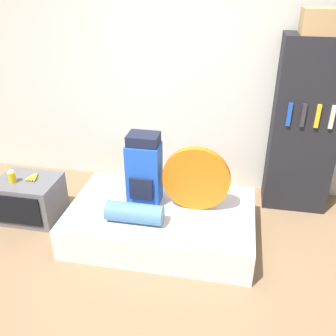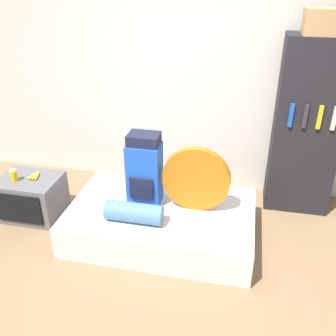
{
  "view_description": "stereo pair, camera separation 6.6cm",
  "coord_description": "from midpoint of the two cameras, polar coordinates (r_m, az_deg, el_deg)",
  "views": [
    {
      "loc": [
        0.56,
        -2.34,
        2.39
      ],
      "look_at": [
        -0.02,
        0.64,
        0.77
      ],
      "focal_mm": 40.0,
      "sensor_mm": 36.0,
      "label": 1
    },
    {
      "loc": [
        0.62,
        -2.33,
        2.39
      ],
      "look_at": [
        -0.02,
        0.64,
        0.77
      ],
      "focal_mm": 40.0,
      "sensor_mm": 36.0,
      "label": 2
    }
  ],
  "objects": [
    {
      "name": "cardboard_box",
      "position": [
        3.89,
        21.83,
        20.07
      ],
      "size": [
        0.35,
        0.3,
        0.23
      ],
      "color": "#A88456",
      "rests_on": "bookshelf"
    },
    {
      "name": "television",
      "position": [
        4.28,
        -20.73,
        -4.39
      ],
      "size": [
        0.63,
        0.51,
        0.45
      ],
      "color": "#5B5B60",
      "rests_on": "ground_plane"
    },
    {
      "name": "banana_bunch",
      "position": [
        4.18,
        -20.27,
        -1.3
      ],
      "size": [
        0.13,
        0.17,
        0.03
      ],
      "color": "yellow",
      "rests_on": "television"
    },
    {
      "name": "backpack",
      "position": [
        3.62,
        -4.2,
        -0.34
      ],
      "size": [
        0.32,
        0.27,
        0.72
      ],
      "color": "blue",
      "rests_on": "bed"
    },
    {
      "name": "ground_plane",
      "position": [
        3.39,
        -2.38,
        -16.82
      ],
      "size": [
        16.0,
        16.0,
        0.0
      ],
      "primitive_type": "plane",
      "color": "#846647"
    },
    {
      "name": "bookshelf",
      "position": [
        4.17,
        19.65,
        5.86
      ],
      "size": [
        0.67,
        0.4,
        1.86
      ],
      "color": "black",
      "rests_on": "ground_plane"
    },
    {
      "name": "tent_bag",
      "position": [
        3.53,
        3.75,
        -1.67
      ],
      "size": [
        0.64,
        0.08,
        0.64
      ],
      "color": "orange",
      "rests_on": "bed"
    },
    {
      "name": "canister",
      "position": [
        4.16,
        -23.12,
        -1.26
      ],
      "size": [
        0.08,
        0.08,
        0.13
      ],
      "color": "gold",
      "rests_on": "television"
    },
    {
      "name": "sleeping_roll",
      "position": [
        3.46,
        -5.69,
        -6.83
      ],
      "size": [
        0.53,
        0.19,
        0.19
      ],
      "color": "teal",
      "rests_on": "bed"
    },
    {
      "name": "wall_back",
      "position": [
        4.31,
        2.81,
        13.32
      ],
      "size": [
        8.0,
        0.05,
        2.6
      ],
      "color": "silver",
      "rests_on": "ground_plane"
    },
    {
      "name": "bed",
      "position": [
        3.78,
        -1.52,
        -8.13
      ],
      "size": [
        1.8,
        1.13,
        0.32
      ],
      "color": "silver",
      "rests_on": "ground_plane"
    }
  ]
}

